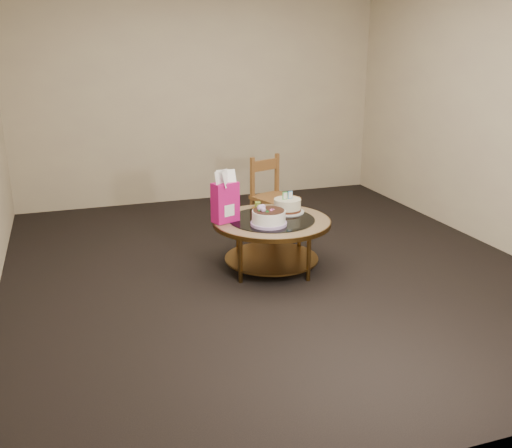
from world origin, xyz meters
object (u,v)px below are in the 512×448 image
object	(u,v)px
decorated_cake	(268,218)
cream_cake	(287,206)
dining_chair	(273,197)
gift_bag	(225,197)
coffee_table	(272,228)

from	to	relation	value
decorated_cake	cream_cake	distance (m)	0.41
decorated_cake	dining_chair	xyz separation A→B (m)	(0.41, 0.99, -0.10)
decorated_cake	dining_chair	size ratio (longest dim) A/B	0.37
cream_cake	dining_chair	bearing A→B (deg)	68.09
dining_chair	cream_cake	bearing A→B (deg)	-119.34
gift_bag	decorated_cake	bearing A→B (deg)	-53.37
coffee_table	dining_chair	size ratio (longest dim) A/B	1.25
coffee_table	gift_bag	xyz separation A→B (m)	(-0.39, 0.07, 0.30)
coffee_table	dining_chair	bearing A→B (deg)	69.16
gift_bag	dining_chair	xyz separation A→B (m)	(0.72, 0.78, -0.26)
coffee_table	decorated_cake	size ratio (longest dim) A/B	3.35
coffee_table	cream_cake	xyz separation A→B (m)	(0.20, 0.15, 0.14)
decorated_cake	gift_bag	bearing A→B (deg)	145.95
gift_bag	cream_cake	bearing A→B (deg)	-11.35
decorated_cake	dining_chair	distance (m)	1.08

